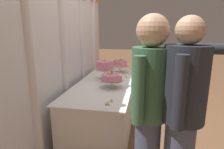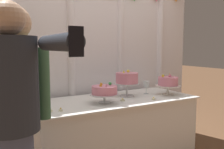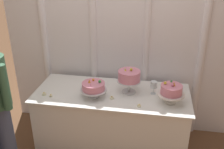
{
  "view_description": "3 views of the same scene",
  "coord_description": "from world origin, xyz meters",
  "px_view_note": "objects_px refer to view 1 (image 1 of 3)",
  "views": [
    {
      "loc": [
        -2.51,
        -0.46,
        1.49
      ],
      "look_at": [
        0.13,
        0.03,
        0.85
      ],
      "focal_mm": 30.12,
      "sensor_mm": 36.0,
      "label": 1
    },
    {
      "loc": [
        -1.35,
        -2.21,
        1.33
      ],
      "look_at": [
        -0.04,
        0.08,
        1.03
      ],
      "focal_mm": 39.1,
      "sensor_mm": 36.0,
      "label": 2
    },
    {
      "loc": [
        0.47,
        -2.62,
        2.28
      ],
      "look_at": [
        0.0,
        0.1,
        0.99
      ],
      "focal_mm": 41.87,
      "sensor_mm": 36.0,
      "label": 3
    }
  ],
  "objects_px": {
    "tealight_near_left": "(111,101)",
    "tealight_far_left": "(107,104)",
    "cake_display_center": "(105,66)",
    "guest_man_dark_suit": "(149,107)",
    "cake_table": "(106,108)",
    "wine_glass": "(108,68)",
    "tealight_far_right": "(126,77)",
    "cake_display_rightmost": "(120,64)",
    "tealight_near_right": "(115,82)",
    "cake_display_leftmost": "(112,78)",
    "guest_man_pink_jacket": "(183,115)"
  },
  "relations": [
    {
      "from": "tealight_near_right",
      "to": "cake_display_leftmost",
      "type": "bearing_deg",
      "value": 178.16
    },
    {
      "from": "tealight_far_left",
      "to": "tealight_near_left",
      "type": "distance_m",
      "value": 0.1
    },
    {
      "from": "tealight_far_right",
      "to": "guest_man_dark_suit",
      "type": "bearing_deg",
      "value": -167.07
    },
    {
      "from": "cake_display_rightmost",
      "to": "guest_man_pink_jacket",
      "type": "bearing_deg",
      "value": -158.65
    },
    {
      "from": "cake_display_center",
      "to": "tealight_near_left",
      "type": "height_order",
      "value": "cake_display_center"
    },
    {
      "from": "wine_glass",
      "to": "tealight_far_right",
      "type": "distance_m",
      "value": 0.37
    },
    {
      "from": "cake_display_center",
      "to": "tealight_near_left",
      "type": "relative_size",
      "value": 8.47
    },
    {
      "from": "tealight_near_left",
      "to": "guest_man_pink_jacket",
      "type": "xyz_separation_m",
      "value": [
        -0.48,
        -0.63,
        0.12
      ]
    },
    {
      "from": "wine_glass",
      "to": "tealight_near_left",
      "type": "bearing_deg",
      "value": -166.86
    },
    {
      "from": "cake_display_rightmost",
      "to": "guest_man_pink_jacket",
      "type": "height_order",
      "value": "guest_man_pink_jacket"
    },
    {
      "from": "tealight_far_left",
      "to": "guest_man_dark_suit",
      "type": "distance_m",
      "value": 0.54
    },
    {
      "from": "tealight_far_left",
      "to": "cake_display_center",
      "type": "bearing_deg",
      "value": 13.87
    },
    {
      "from": "tealight_near_left",
      "to": "cake_display_center",
      "type": "bearing_deg",
      "value": 16.72
    },
    {
      "from": "tealight_far_right",
      "to": "guest_man_dark_suit",
      "type": "xyz_separation_m",
      "value": [
        -1.46,
        -0.34,
        0.14
      ]
    },
    {
      "from": "tealight_near_left",
      "to": "wine_glass",
      "type": "bearing_deg",
      "value": 13.14
    },
    {
      "from": "cake_display_center",
      "to": "tealight_far_left",
      "type": "xyz_separation_m",
      "value": [
        -0.98,
        -0.24,
        -0.19
      ]
    },
    {
      "from": "tealight_near_left",
      "to": "tealight_far_left",
      "type": "bearing_deg",
      "value": 165.51
    },
    {
      "from": "tealight_near_right",
      "to": "tealight_far_left",
      "type": "bearing_deg",
      "value": -176.02
    },
    {
      "from": "tealight_far_left",
      "to": "tealight_near_left",
      "type": "xyz_separation_m",
      "value": [
        0.09,
        -0.02,
        -0.0
      ]
    },
    {
      "from": "wine_glass",
      "to": "tealight_far_right",
      "type": "bearing_deg",
      "value": -114.2
    },
    {
      "from": "cake_table",
      "to": "wine_glass",
      "type": "xyz_separation_m",
      "value": [
        0.49,
        0.06,
        0.49
      ]
    },
    {
      "from": "tealight_near_right",
      "to": "guest_man_dark_suit",
      "type": "height_order",
      "value": "guest_man_dark_suit"
    },
    {
      "from": "tealight_far_left",
      "to": "tealight_far_right",
      "type": "height_order",
      "value": "tealight_far_left"
    },
    {
      "from": "cake_display_center",
      "to": "cake_display_rightmost",
      "type": "bearing_deg",
      "value": -18.89
    },
    {
      "from": "tealight_near_right",
      "to": "tealight_near_left",
      "type": "bearing_deg",
      "value": -173.57
    },
    {
      "from": "cake_display_center",
      "to": "guest_man_pink_jacket",
      "type": "distance_m",
      "value": 1.64
    },
    {
      "from": "wine_glass",
      "to": "tealight_near_right",
      "type": "height_order",
      "value": "wine_glass"
    },
    {
      "from": "wine_glass",
      "to": "cake_display_center",
      "type": "bearing_deg",
      "value": -178.26
    },
    {
      "from": "guest_man_dark_suit",
      "to": "cake_table",
      "type": "bearing_deg",
      "value": 28.14
    },
    {
      "from": "guest_man_pink_jacket",
      "to": "guest_man_dark_suit",
      "type": "bearing_deg",
      "value": 77.04
    },
    {
      "from": "tealight_near_left",
      "to": "cake_display_leftmost",
      "type": "bearing_deg",
      "value": 10.0
    },
    {
      "from": "cake_display_leftmost",
      "to": "tealight_near_right",
      "type": "height_order",
      "value": "cake_display_leftmost"
    },
    {
      "from": "cake_display_center",
      "to": "guest_man_dark_suit",
      "type": "xyz_separation_m",
      "value": [
        -1.31,
        -0.65,
        -0.05
      ]
    },
    {
      "from": "cake_display_center",
      "to": "cake_table",
      "type": "bearing_deg",
      "value": -166.02
    },
    {
      "from": "tealight_far_right",
      "to": "cake_display_leftmost",
      "type": "bearing_deg",
      "value": 166.41
    },
    {
      "from": "cake_display_center",
      "to": "tealight_far_right",
      "type": "relative_size",
      "value": 6.97
    },
    {
      "from": "tealight_near_left",
      "to": "tealight_far_right",
      "type": "xyz_separation_m",
      "value": [
        1.04,
        -0.04,
        -0.0
      ]
    },
    {
      "from": "wine_glass",
      "to": "guest_man_pink_jacket",
      "type": "height_order",
      "value": "guest_man_pink_jacket"
    },
    {
      "from": "cake_display_rightmost",
      "to": "guest_man_dark_suit",
      "type": "xyz_separation_m",
      "value": [
        -1.8,
        -0.48,
        -0.0
      ]
    },
    {
      "from": "tealight_far_right",
      "to": "cake_display_center",
      "type": "bearing_deg",
      "value": 115.69
    },
    {
      "from": "wine_glass",
      "to": "tealight_near_left",
      "type": "relative_size",
      "value": 4.36
    },
    {
      "from": "cake_display_leftmost",
      "to": "tealight_far_left",
      "type": "relative_size",
      "value": 6.29
    },
    {
      "from": "cake_display_center",
      "to": "guest_man_pink_jacket",
      "type": "bearing_deg",
      "value": -146.95
    },
    {
      "from": "cake_table",
      "to": "cake_display_rightmost",
      "type": "relative_size",
      "value": 6.08
    },
    {
      "from": "cake_display_leftmost",
      "to": "tealight_near_right",
      "type": "bearing_deg",
      "value": -1.84
    },
    {
      "from": "guest_man_dark_suit",
      "to": "tealight_near_left",
      "type": "bearing_deg",
      "value": 41.61
    },
    {
      "from": "wine_glass",
      "to": "tealight_near_left",
      "type": "xyz_separation_m",
      "value": [
        -1.18,
        -0.28,
        -0.11
      ]
    },
    {
      "from": "cake_table",
      "to": "wine_glass",
      "type": "distance_m",
      "value": 0.7
    },
    {
      "from": "guest_man_pink_jacket",
      "to": "tealight_far_left",
      "type": "bearing_deg",
      "value": 59.0
    },
    {
      "from": "cake_table",
      "to": "tealight_near_left",
      "type": "bearing_deg",
      "value": -162.5
    }
  ]
}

